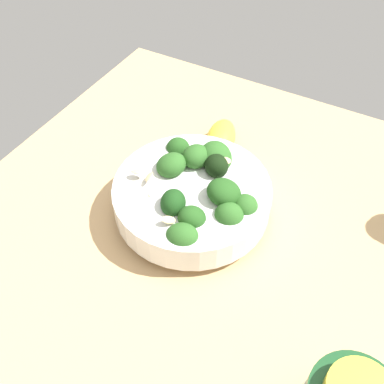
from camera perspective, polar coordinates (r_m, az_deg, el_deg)
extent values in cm
cube|color=tan|center=(59.08, 3.03, -7.33)|extent=(69.29, 69.29, 4.28)
cylinder|color=white|center=(59.64, 0.00, -2.20)|extent=(11.04, 11.04, 1.26)
cylinder|color=white|center=(57.75, 0.00, -0.57)|extent=(20.08, 20.08, 3.79)
cylinder|color=silver|center=(56.65, 0.00, 0.45)|extent=(17.21, 17.21, 0.80)
cylinder|color=#2F662B|center=(53.10, -1.24, -6.76)|extent=(1.73, 1.58, 1.81)
ellipsoid|color=#2D6023|center=(51.68, -1.27, -5.61)|extent=(4.25, 4.97, 3.66)
cylinder|color=#4A8F3C|center=(60.92, 2.93, 3.10)|extent=(2.13, 2.17, 1.43)
ellipsoid|color=#2D6023|center=(59.64, 3.00, 4.39)|extent=(6.52, 7.13, 5.37)
cylinder|color=#3C7A32|center=(56.09, 3.97, -1.40)|extent=(2.00, 1.91, 1.65)
ellipsoid|color=#23511C|center=(54.66, 4.07, -0.07)|extent=(6.71, 6.54, 4.75)
cylinder|color=#4A8F3C|center=(54.00, -0.02, -4.24)|extent=(1.64, 1.58, 1.22)
ellipsoid|color=#23511C|center=(52.91, -0.02, -3.29)|extent=(5.44, 4.82, 4.71)
cylinder|color=#4A8F3C|center=(59.82, -2.45, 1.99)|extent=(1.31, 1.38, 1.28)
ellipsoid|color=black|center=(58.78, -2.49, 3.00)|extent=(3.69, 3.29, 3.41)
cylinder|color=#589D47|center=(55.99, 6.55, -2.89)|extent=(1.72, 1.74, 1.51)
ellipsoid|color=#2D6023|center=(54.75, 6.69, -1.79)|extent=(4.38, 4.91, 3.78)
cylinder|color=#2F662B|center=(55.14, -2.35, -2.51)|extent=(1.79, 1.82, 1.62)
ellipsoid|color=#194216|center=(53.89, -2.41, -1.38)|extent=(5.49, 4.27, 4.74)
cylinder|color=#2F662B|center=(62.86, -1.75, 4.39)|extent=(1.49, 1.60, 1.25)
ellipsoid|color=#23511C|center=(61.83, -1.78, 5.43)|extent=(5.13, 5.18, 4.56)
cylinder|color=#2F662B|center=(59.12, -2.60, 2.36)|extent=(1.45, 1.39, 1.11)
ellipsoid|color=#2D6023|center=(58.06, -2.65, 3.42)|extent=(5.36, 6.04, 4.64)
cylinder|color=#589D47|center=(60.11, 0.50, 3.32)|extent=(1.71, 1.57, 1.53)
ellipsoid|color=#2D6023|center=(58.94, 0.51, 4.52)|extent=(5.50, 4.98, 4.74)
cylinder|color=#4A8F3C|center=(58.75, 3.06, 2.19)|extent=(1.83, 1.68, 1.42)
ellipsoid|color=black|center=(57.63, 3.12, 3.31)|extent=(4.64, 5.19, 4.30)
cylinder|color=#4A8F3C|center=(54.72, 4.61, -3.97)|extent=(1.58, 1.71, 1.17)
ellipsoid|color=#2D6023|center=(53.58, 4.70, -2.98)|extent=(4.98, 5.39, 5.06)
ellipsoid|color=#DBBC84|center=(55.61, -4.67, -0.52)|extent=(1.76, 1.99, 1.15)
ellipsoid|color=#DBBC84|center=(57.37, 4.29, 3.99)|extent=(2.05, 1.68, 1.41)
ellipsoid|color=#DBBC84|center=(51.91, -2.99, -3.54)|extent=(1.92, 1.90, 1.30)
ellipsoid|color=#DBBC84|center=(57.06, -6.86, 2.53)|extent=(1.53, 2.03, 0.48)
ellipsoid|color=#DBBC84|center=(57.68, -3.45, 3.53)|extent=(1.94, 2.04, 0.70)
ellipsoid|color=#DBBC84|center=(56.46, -5.43, 1.92)|extent=(1.99, 1.42, 0.78)
ellipsoid|color=yellow|center=(68.01, 3.65, 6.74)|extent=(9.04, 6.14, 3.74)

